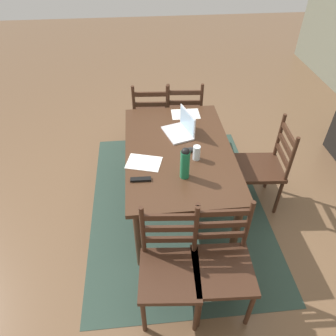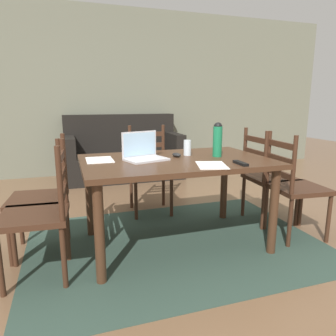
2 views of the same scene
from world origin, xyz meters
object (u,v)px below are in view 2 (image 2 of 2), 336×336
chair_left_far (44,197)px  couch (123,155)px  tv_remote (241,163)px  laptop (143,153)px  dining_table (176,170)px  chair_far_head (150,171)px  water_bottle (218,139)px  computer_mouse (177,155)px  chair_left_near (40,214)px  drinking_glass (187,148)px  chair_right_near (294,187)px  chair_right_far (267,177)px

chair_left_far → couch: size_ratio=0.53×
tv_remote → laptop: bearing=-31.7°
chair_left_far → dining_table: bearing=-10.4°
dining_table → chair_far_head: chair_far_head is taller
chair_left_far → laptop: 0.87m
water_bottle → computer_mouse: water_bottle is taller
laptop → water_bottle: size_ratio=1.27×
chair_left_far → chair_left_near: bearing=-90.0°
water_bottle → tv_remote: 0.39m
couch → laptop: 2.53m
chair_left_far → computer_mouse: (1.09, -0.10, 0.30)m
chair_left_near → drinking_glass: (1.21, 0.34, 0.35)m
drinking_glass → computer_mouse: drinking_glass is taller
chair_far_head → laptop: (-0.26, -0.80, 0.34)m
chair_far_head → water_bottle: bearing=-66.6°
water_bottle → tv_remote: size_ratio=1.73×
chair_right_near → chair_left_far: bearing=169.6°
chair_left_far → drinking_glass: (1.21, -0.06, 0.35)m
water_bottle → drinking_glass: 0.27m
chair_far_head → chair_left_far: bearing=-147.6°
drinking_glass → laptop: bearing=-169.7°
drinking_glass → chair_right_far: bearing=4.0°
chair_left_far → tv_remote: size_ratio=5.59×
chair_right_near → chair_left_far: size_ratio=1.00×
dining_table → computer_mouse: computer_mouse is taller
computer_mouse → water_bottle: bearing=-29.5°
computer_mouse → tv_remote: 0.58m
dining_table → chair_right_near: chair_right_near is taller
dining_table → computer_mouse: size_ratio=15.25×
chair_far_head → tv_remote: (0.39, -1.23, 0.29)m
chair_left_far → water_bottle: 1.51m
dining_table → computer_mouse: 0.15m
dining_table → drinking_glass: size_ratio=11.24×
chair_far_head → chair_right_near: 1.49m
chair_far_head → chair_left_far: 1.25m
computer_mouse → tv_remote: size_ratio=0.59×
chair_right_far → tv_remote: (-0.66, -0.56, 0.29)m
couch → computer_mouse: (0.03, -2.44, 0.41)m
chair_far_head → couch: size_ratio=0.53×
chair_left_near → water_bottle: bearing=7.9°
chair_far_head → tv_remote: bearing=-72.6°
chair_far_head → chair_right_near: bearing=-45.2°
water_bottle → computer_mouse: bearing=163.6°
dining_table → computer_mouse: (0.04, 0.10, 0.11)m
chair_far_head → couch: (0.01, 1.67, -0.11)m
chair_left_near → chair_left_far: same height
laptop → water_bottle: water_bottle is taller
couch → laptop: (-0.27, -2.48, 0.45)m
chair_right_far → laptop: bearing=-174.0°
drinking_glass → dining_table: bearing=-138.9°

